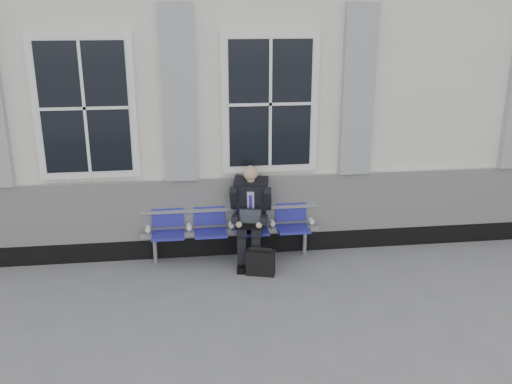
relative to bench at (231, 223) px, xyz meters
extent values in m
plane|color=slate|center=(0.23, -1.32, -0.55)|extent=(70.00, 70.00, 0.00)
cube|color=silver|center=(0.23, 2.18, 1.55)|extent=(14.00, 4.00, 4.20)
cube|color=black|center=(0.23, 0.15, -0.40)|extent=(14.00, 0.10, 0.30)
cube|color=silver|center=(0.23, 0.14, 0.20)|extent=(14.00, 0.08, 0.90)
cube|color=#999C9F|center=(-0.67, 0.12, 1.85)|extent=(0.45, 0.14, 2.40)
cube|color=#999C9F|center=(1.83, 0.12, 1.85)|extent=(0.45, 0.14, 2.40)
cube|color=white|center=(-1.92, 0.14, 1.70)|extent=(1.35, 0.10, 1.95)
cube|color=black|center=(-1.92, 0.09, 1.70)|extent=(1.15, 0.02, 1.75)
cube|color=white|center=(0.58, 0.14, 1.70)|extent=(1.35, 0.10, 1.95)
cube|color=black|center=(0.58, 0.09, 1.70)|extent=(1.15, 0.02, 1.75)
cube|color=#9EA0A3|center=(0.00, -0.02, -0.13)|extent=(2.60, 0.07, 0.07)
cube|color=#9EA0A3|center=(0.00, 0.10, 0.18)|extent=(2.60, 0.05, 0.05)
cylinder|color=#9EA0A3|center=(-1.10, -0.02, -0.36)|extent=(0.06, 0.06, 0.39)
cylinder|color=#9EA0A3|center=(1.10, -0.02, -0.36)|extent=(0.06, 0.06, 0.39)
cube|color=navy|center=(-0.90, -0.10, -0.10)|extent=(0.46, 0.42, 0.07)
cube|color=navy|center=(-0.90, 0.11, 0.16)|extent=(0.46, 0.10, 0.40)
cube|color=navy|center=(-0.30, -0.10, -0.10)|extent=(0.46, 0.42, 0.07)
cube|color=navy|center=(-0.30, 0.11, 0.16)|extent=(0.46, 0.10, 0.40)
cube|color=navy|center=(0.30, -0.10, -0.10)|extent=(0.46, 0.42, 0.07)
cube|color=navy|center=(0.30, 0.11, 0.16)|extent=(0.46, 0.10, 0.40)
cube|color=navy|center=(0.90, -0.10, -0.10)|extent=(0.46, 0.42, 0.07)
cube|color=navy|center=(0.90, 0.11, 0.16)|extent=(0.46, 0.10, 0.40)
cylinder|color=white|center=(-1.18, -0.07, 0.00)|extent=(0.07, 0.12, 0.07)
cylinder|color=white|center=(-0.60, -0.07, 0.00)|extent=(0.07, 0.12, 0.07)
cylinder|color=white|center=(0.00, -0.07, 0.00)|extent=(0.07, 0.12, 0.07)
cylinder|color=white|center=(0.60, -0.07, 0.00)|extent=(0.07, 0.12, 0.07)
cylinder|color=white|center=(1.18, -0.07, 0.00)|extent=(0.07, 0.12, 0.07)
cube|color=black|center=(0.11, -0.45, -0.51)|extent=(0.16, 0.28, 0.09)
cube|color=black|center=(0.30, -0.49, -0.51)|extent=(0.16, 0.28, 0.09)
cube|color=black|center=(0.12, -0.39, -0.31)|extent=(0.14, 0.15, 0.47)
cube|color=black|center=(0.32, -0.43, -0.31)|extent=(0.14, 0.15, 0.47)
cube|color=black|center=(0.17, -0.18, -0.01)|extent=(0.23, 0.47, 0.14)
cube|color=black|center=(0.36, -0.22, -0.01)|extent=(0.23, 0.47, 0.14)
cube|color=black|center=(0.30, 0.00, 0.32)|extent=(0.48, 0.42, 0.63)
cube|color=#B4C5ED|center=(0.28, -0.12, 0.34)|extent=(0.12, 0.11, 0.35)
cube|color=#3C23A5|center=(0.28, -0.13, 0.32)|extent=(0.06, 0.09, 0.30)
cube|color=black|center=(0.30, -0.03, 0.62)|extent=(0.52, 0.33, 0.14)
cylinder|color=tan|center=(0.29, -0.08, 0.69)|extent=(0.11, 0.11, 0.10)
sphere|color=tan|center=(0.28, -0.14, 0.79)|extent=(0.21, 0.21, 0.21)
cube|color=black|center=(0.05, -0.05, 0.40)|extent=(0.16, 0.30, 0.37)
cube|color=black|center=(0.52, -0.15, 0.40)|extent=(0.16, 0.30, 0.37)
cube|color=black|center=(0.05, -0.24, 0.16)|extent=(0.15, 0.32, 0.14)
cube|color=black|center=(0.44, -0.32, 0.16)|extent=(0.15, 0.32, 0.14)
sphere|color=tan|center=(0.08, -0.39, 0.12)|extent=(0.09, 0.09, 0.09)
sphere|color=tan|center=(0.36, -0.44, 0.12)|extent=(0.09, 0.09, 0.09)
cube|color=black|center=(0.24, -0.34, 0.07)|extent=(0.37, 0.29, 0.02)
cube|color=black|center=(0.26, -0.22, 0.17)|extent=(0.34, 0.15, 0.21)
cube|color=black|center=(0.26, -0.23, 0.17)|extent=(0.31, 0.13, 0.18)
cube|color=black|center=(0.36, -0.60, -0.38)|extent=(0.42, 0.27, 0.35)
cylinder|color=black|center=(0.36, -0.60, -0.18)|extent=(0.31, 0.15, 0.06)
camera|label=1|loc=(-0.63, -7.68, 3.02)|focal=40.00mm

